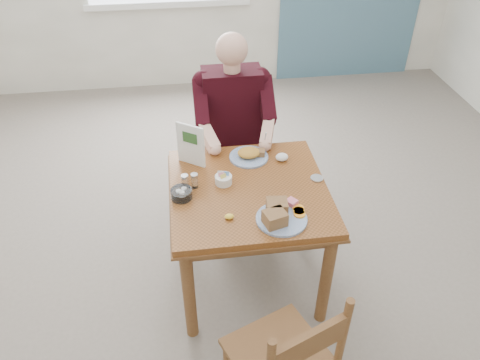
{
  "coord_description": "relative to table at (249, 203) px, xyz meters",
  "views": [
    {
      "loc": [
        -0.34,
        -2.08,
        2.41
      ],
      "look_at": [
        -0.05,
        0.0,
        0.81
      ],
      "focal_mm": 35.0,
      "sensor_mm": 36.0,
      "label": 1
    }
  ],
  "objects": [
    {
      "name": "near_plate",
      "position": [
        0.12,
        -0.29,
        0.15
      ],
      "size": [
        0.31,
        0.31,
        0.09
      ],
      "color": "white",
      "rests_on": "table"
    },
    {
      "name": "diner",
      "position": [
        0.0,
        0.71,
        0.17
      ],
      "size": [
        0.53,
        0.56,
        1.39
      ],
      "color": "gray",
      "rests_on": "chair_far"
    },
    {
      "name": "napkin",
      "position": [
        0.24,
        0.25,
        0.14
      ],
      "size": [
        0.1,
        0.09,
        0.05
      ],
      "primitive_type": "ellipsoid",
      "rotation": [
        0.0,
        0.0,
        -0.37
      ],
      "color": "white",
      "rests_on": "table"
    },
    {
      "name": "far_plate",
      "position": [
        0.05,
        0.3,
        0.14
      ],
      "size": [
        0.29,
        0.29,
        0.07
      ],
      "color": "white",
      "rests_on": "table"
    },
    {
      "name": "lemon_wedge",
      "position": [
        -0.14,
        -0.24,
        0.13
      ],
      "size": [
        0.06,
        0.05,
        0.03
      ],
      "primitive_type": "ellipsoid",
      "rotation": [
        0.0,
        0.0,
        -0.32
      ],
      "color": "yellow",
      "rests_on": "table"
    },
    {
      "name": "caddy",
      "position": [
        -0.14,
        0.07,
        0.14
      ],
      "size": [
        0.11,
        0.11,
        0.07
      ],
      "color": "white",
      "rests_on": "table"
    },
    {
      "name": "metal_dish",
      "position": [
        0.41,
        0.03,
        0.12
      ],
      "size": [
        0.09,
        0.09,
        0.01
      ],
      "primitive_type": "cylinder",
      "rotation": [
        0.0,
        0.0,
        0.25
      ],
      "color": "silver",
      "rests_on": "table"
    },
    {
      "name": "menu",
      "position": [
        -0.31,
        0.29,
        0.25
      ],
      "size": [
        0.16,
        0.12,
        0.27
      ],
      "color": "white",
      "rests_on": "table"
    },
    {
      "name": "creamer",
      "position": [
        -0.39,
        -0.04,
        0.14
      ],
      "size": [
        0.14,
        0.14,
        0.06
      ],
      "color": "white",
      "rests_on": "table"
    },
    {
      "name": "floor",
      "position": [
        0.0,
        0.0,
        -0.64
      ],
      "size": [
        6.0,
        6.0,
        0.0
      ],
      "primitive_type": "plane",
      "color": "#6E6359",
      "rests_on": "ground"
    },
    {
      "name": "shakers",
      "position": [
        -0.33,
        0.05,
        0.16
      ],
      "size": [
        0.1,
        0.05,
        0.09
      ],
      "color": "white",
      "rests_on": "table"
    },
    {
      "name": "table",
      "position": [
        0.0,
        0.0,
        0.0
      ],
      "size": [
        0.92,
        0.92,
        0.75
      ],
      "color": "brown",
      "rests_on": "ground"
    },
    {
      "name": "chair_far",
      "position": [
        0.0,
        0.8,
        -0.16
      ],
      "size": [
        0.42,
        0.42,
        0.95
      ],
      "color": "brown",
      "rests_on": "ground"
    }
  ]
}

